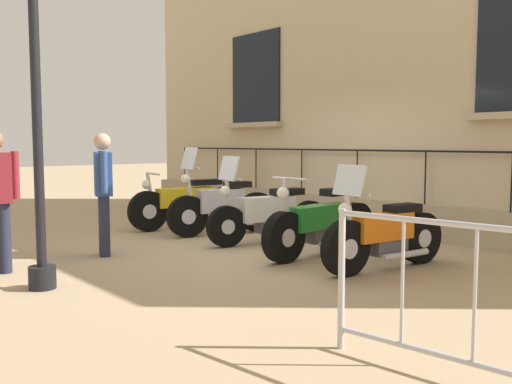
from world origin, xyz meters
TOP-DOWN VIEW (x-y plane):
  - ground_plane at (0.00, 0.00)m, footprint 60.00×60.00m
  - building_facade at (-2.74, -0.00)m, footprint 0.82×12.95m
  - motorcycle_yellow at (-0.20, -2.11)m, footprint 2.23×0.61m
  - motorcycle_silver at (-0.21, -1.12)m, footprint 1.93×0.71m
  - motorcycle_white at (-0.28, -0.03)m, footprint 2.07×0.73m
  - motorcycle_green at (-0.24, 1.12)m, footprint 2.20×0.59m
  - motorcycle_orange at (-0.13, 2.23)m, footprint 1.93×0.59m
  - pedestrian_walking at (2.05, -0.76)m, footprint 0.34×0.50m

SIDE VIEW (x-z plane):
  - ground_plane at x=0.00m, z-range 0.00..0.00m
  - motorcycle_orange at x=-0.13m, z-range -0.22..1.06m
  - motorcycle_green at x=-0.24m, z-range -0.13..0.96m
  - motorcycle_yellow at x=-0.20m, z-range -0.07..0.94m
  - motorcycle_white at x=-0.28m, z-range -0.23..1.10m
  - motorcycle_silver at x=-0.21m, z-range -0.27..1.18m
  - pedestrian_walking at x=2.05m, z-range 0.11..1.76m
  - building_facade at x=-2.74m, z-range -0.09..6.09m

